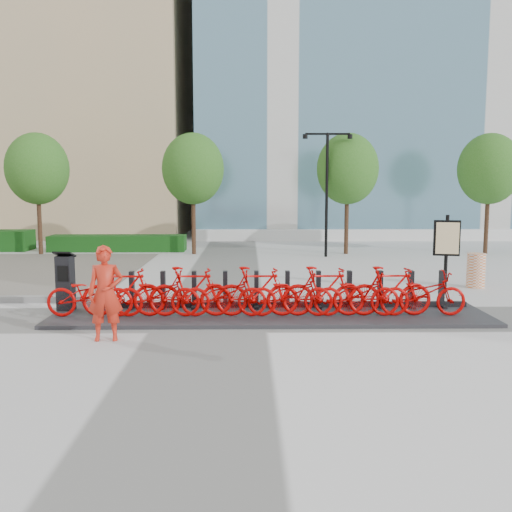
{
  "coord_description": "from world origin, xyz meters",
  "views": [
    {
      "loc": [
        0.81,
        -12.17,
        2.88
      ],
      "look_at": [
        1.0,
        1.5,
        1.2
      ],
      "focal_mm": 40.0,
      "sensor_mm": 36.0,
      "label": 1
    }
  ],
  "objects_px": {
    "worker_red": "(106,293)",
    "map_sign": "(447,241)",
    "kiosk": "(65,282)",
    "construction_barrel": "(476,270)",
    "bike_0": "(90,294)"
  },
  "relations": [
    {
      "from": "construction_barrel",
      "to": "kiosk",
      "type": "bearing_deg",
      "value": -163.31
    },
    {
      "from": "kiosk",
      "to": "worker_red",
      "type": "height_order",
      "value": "worker_red"
    },
    {
      "from": "kiosk",
      "to": "map_sign",
      "type": "height_order",
      "value": "map_sign"
    },
    {
      "from": "map_sign",
      "to": "kiosk",
      "type": "bearing_deg",
      "value": -153.76
    },
    {
      "from": "worker_red",
      "to": "map_sign",
      "type": "height_order",
      "value": "map_sign"
    },
    {
      "from": "construction_barrel",
      "to": "map_sign",
      "type": "bearing_deg",
      "value": -145.65
    },
    {
      "from": "bike_0",
      "to": "construction_barrel",
      "type": "bearing_deg",
      "value": -68.74
    },
    {
      "from": "construction_barrel",
      "to": "map_sign",
      "type": "distance_m",
      "value": 1.66
    },
    {
      "from": "kiosk",
      "to": "map_sign",
      "type": "bearing_deg",
      "value": 22.18
    },
    {
      "from": "construction_barrel",
      "to": "bike_0",
      "type": "bearing_deg",
      "value": -158.74
    },
    {
      "from": "worker_red",
      "to": "map_sign",
      "type": "distance_m",
      "value": 9.3
    },
    {
      "from": "bike_0",
      "to": "worker_red",
      "type": "distance_m",
      "value": 1.82
    },
    {
      "from": "kiosk",
      "to": "construction_barrel",
      "type": "distance_m",
      "value": 11.11
    },
    {
      "from": "worker_red",
      "to": "map_sign",
      "type": "bearing_deg",
      "value": 23.81
    },
    {
      "from": "bike_0",
      "to": "kiosk",
      "type": "distance_m",
      "value": 1.0
    }
  ]
}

